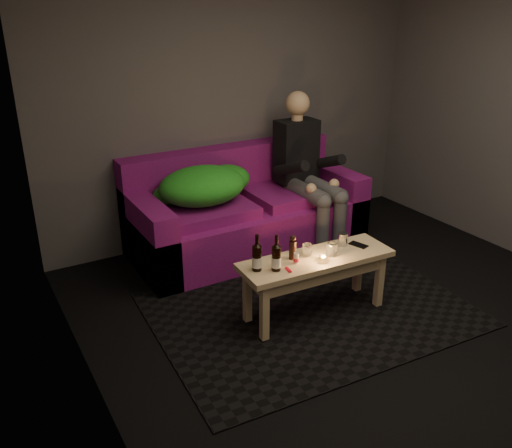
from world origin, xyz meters
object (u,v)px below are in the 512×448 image
Objects in this scene: steel_cup at (343,239)px; beer_bottle_a at (257,257)px; sofa at (244,214)px; coffee_table at (316,267)px; beer_bottle_b at (276,258)px; person at (306,168)px.

beer_bottle_a is at bearing -178.30° from steel_cup.
sofa is at bearing 97.42° from steel_cup.
beer_bottle_b reaches higher than coffee_table.
beer_bottle_b is at bearing -30.13° from beer_bottle_a.
sofa reaches higher than beer_bottle_a.
beer_bottle_a reaches higher than steel_cup.
person is at bearing 69.15° from steel_cup.
sofa reaches higher than coffee_table.
sofa is 1.50× the size of person.
sofa is at bearing 69.88° from beer_bottle_b.
steel_cup is (0.30, 0.07, 0.14)m from coffee_table.
coffee_table is 0.42m from beer_bottle_b.
person is at bearing 42.99° from beer_bottle_a.
person is 5.47× the size of beer_bottle_b.
steel_cup is (0.17, -1.28, 0.20)m from sofa.
coffee_table is 4.43× the size of beer_bottle_a.
person is 1.20m from steel_cup.
steel_cup reaches higher than coffee_table.
beer_bottle_b is at bearing -132.39° from person.
person is 1.41m from coffee_table.
sofa is 1.81× the size of coffee_table.
steel_cup is at bearing -110.85° from person.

